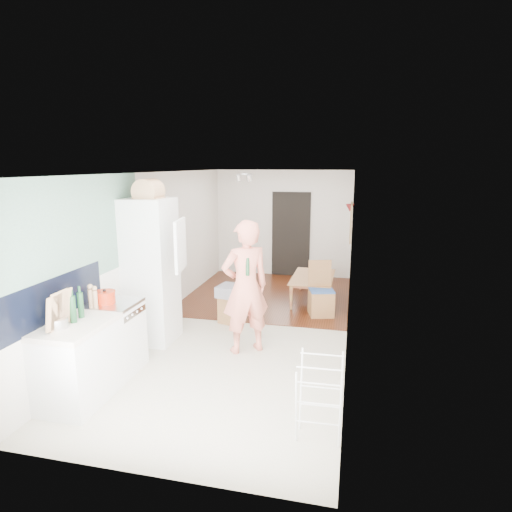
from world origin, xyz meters
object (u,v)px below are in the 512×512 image
at_px(stool, 231,309).
at_px(drying_rack, 320,399).
at_px(dining_table, 314,291).
at_px(person, 245,275).
at_px(dining_chair, 321,289).

relative_size(stool, drying_rack, 0.55).
relative_size(dining_table, drying_rack, 1.45).
bearing_deg(stool, person, -63.85).
bearing_deg(dining_table, drying_rack, -173.40).
distance_m(dining_table, drying_rack, 4.31).
bearing_deg(dining_chair, stool, -171.01).
xyz_separation_m(person, dining_table, (0.74, 2.50, -0.91)).
height_order(stool, drying_rack, drying_rack).
distance_m(dining_chair, stool, 1.61).
bearing_deg(drying_rack, dining_table, 94.00).
height_order(person, stool, person).
xyz_separation_m(person, dining_chair, (0.94, 1.71, -0.64)).
xyz_separation_m(stool, drying_rack, (1.70, -2.83, 0.19)).
distance_m(person, dining_table, 2.76).
xyz_separation_m(dining_table, stool, (-1.25, -1.46, 0.02)).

